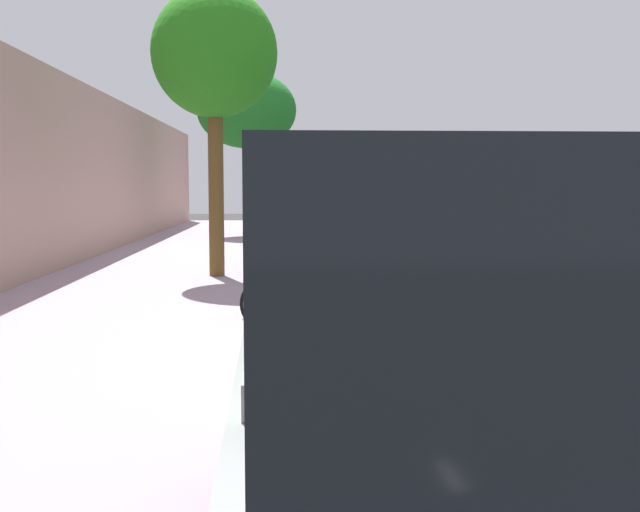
% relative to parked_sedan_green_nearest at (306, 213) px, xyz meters
% --- Properties ---
extents(ground, '(65.84, 65.84, 0.00)m').
position_rel_parked_sedan_green_nearest_xyz_m(ground, '(-1.01, 13.30, -0.75)').
color(ground, '#2E2E2E').
extents(sidewalk, '(4.23, 41.15, 0.14)m').
position_rel_parked_sedan_green_nearest_xyz_m(sidewalk, '(3.27, 13.30, -0.68)').
color(sidewalk, '#AA91A4').
rests_on(sidewalk, ground).
extents(curb_edge, '(0.16, 41.15, 0.14)m').
position_rel_parked_sedan_green_nearest_xyz_m(curb_edge, '(1.07, 13.30, -0.68)').
color(curb_edge, gray).
rests_on(curb_edge, ground).
extents(lane_stripe_centre, '(0.14, 40.00, 0.01)m').
position_rel_parked_sedan_green_nearest_xyz_m(lane_stripe_centre, '(-3.51, 12.72, -0.75)').
color(lane_stripe_centre, white).
rests_on(lane_stripe_centre, ground).
extents(lane_stripe_bike_edge, '(0.12, 41.15, 0.01)m').
position_rel_parked_sedan_green_nearest_xyz_m(lane_stripe_bike_edge, '(-0.40, 13.30, -0.75)').
color(lane_stripe_bike_edge, white).
rests_on(lane_stripe_bike_edge, ground).
extents(building_facade, '(0.50, 41.15, 4.21)m').
position_rel_parked_sedan_green_nearest_xyz_m(building_facade, '(5.63, 13.30, 1.35)').
color(building_facade, tan).
rests_on(building_facade, ground).
extents(parked_sedan_green_nearest, '(1.95, 4.45, 1.52)m').
position_rel_parked_sedan_green_nearest_xyz_m(parked_sedan_green_nearest, '(0.00, 0.00, 0.00)').
color(parked_sedan_green_nearest, '#1E512D').
rests_on(parked_sedan_green_nearest, ground).
extents(parked_sedan_dark_blue_second, '(1.90, 4.43, 1.52)m').
position_rel_parked_sedan_green_nearest_xyz_m(parked_sedan_dark_blue_second, '(0.01, 13.83, 0.00)').
color(parked_sedan_dark_blue_second, navy).
rests_on(parked_sedan_dark_blue_second, ground).
extents(parked_pickup_silver_mid, '(2.09, 5.33, 1.95)m').
position_rel_parked_sedan_green_nearest_xyz_m(parked_pickup_silver_mid, '(0.01, 28.02, 0.15)').
color(parked_pickup_silver_mid, '#B7BABF').
rests_on(parked_pickup_silver_mid, ground).
extents(bicycle_at_curb, '(1.60, 0.72, 0.73)m').
position_rel_parked_sedan_green_nearest_xyz_m(bicycle_at_curb, '(0.61, 20.63, -0.39)').
color(bicycle_at_curb, black).
rests_on(bicycle_at_curb, ground).
extents(cyclist_with_backpack, '(0.48, 0.60, 1.67)m').
position_rel_parked_sedan_green_nearest_xyz_m(cyclist_with_backpack, '(0.83, 20.18, 0.26)').
color(cyclist_with_backpack, '#C6B284').
rests_on(cyclist_with_backpack, ground).
extents(street_tree_near_cyclist, '(3.41, 3.41, 5.58)m').
position_rel_parked_sedan_green_nearest_xyz_m(street_tree_near_cyclist, '(2.10, 3.28, 3.64)').
color(street_tree_near_cyclist, '#493326').
rests_on(street_tree_near_cyclist, sidewalk).
extents(street_tree_mid_block, '(2.35, 2.35, 5.40)m').
position_rel_parked_sedan_green_nearest_xyz_m(street_tree_mid_block, '(2.10, 15.54, 3.53)').
color(street_tree_mid_block, brown).
rests_on(street_tree_mid_block, sidewalk).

